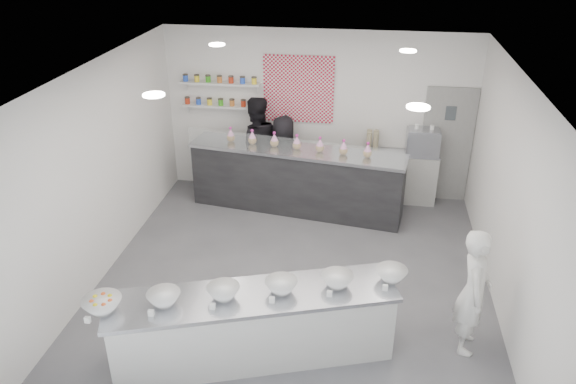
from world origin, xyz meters
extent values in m
plane|color=#515156|center=(0.00, 0.00, 0.00)|extent=(6.00, 6.00, 0.00)
plane|color=white|center=(0.00, 0.00, 3.00)|extent=(6.00, 6.00, 0.00)
plane|color=white|center=(0.00, 3.00, 1.50)|extent=(5.50, 0.00, 5.50)
plane|color=white|center=(-2.75, 0.00, 1.50)|extent=(0.00, 6.00, 6.00)
plane|color=white|center=(2.75, 0.00, 1.50)|extent=(0.00, 6.00, 6.00)
cube|color=gray|center=(2.30, 2.97, 1.05)|extent=(0.88, 0.04, 2.10)
cube|color=#AC0421|center=(-0.35, 2.98, 1.95)|extent=(1.25, 0.03, 1.20)
cube|color=silver|center=(-1.75, 2.90, 1.60)|extent=(1.45, 0.22, 0.04)
cube|color=silver|center=(-1.75, 2.90, 2.02)|extent=(1.45, 0.22, 0.04)
cylinder|color=white|center=(-1.40, -1.00, 2.98)|extent=(0.24, 0.24, 0.02)
cylinder|color=white|center=(1.40, -1.00, 2.98)|extent=(0.24, 0.24, 0.02)
cylinder|color=white|center=(-1.40, 1.60, 2.98)|extent=(0.24, 0.24, 0.02)
cylinder|color=white|center=(1.40, 1.60, 2.98)|extent=(0.24, 0.24, 0.02)
cube|color=#B7B7B2|center=(-0.24, -1.59, 0.45)|extent=(3.35, 1.75, 0.89)
cube|color=black|center=(-0.26, 2.14, 0.58)|extent=(3.78, 1.23, 1.15)
cube|color=white|center=(-0.31, 1.81, 1.31)|extent=(3.63, 0.56, 0.31)
cube|color=#B7B7B2|center=(1.55, 2.78, 0.47)|extent=(1.27, 0.40, 0.94)
cube|color=#93969E|center=(1.87, 2.78, 1.16)|extent=(0.57, 0.39, 0.43)
imported|color=silver|center=(2.25, -1.03, 0.80)|extent=(0.45, 0.63, 1.61)
imported|color=black|center=(-1.07, 2.60, 0.94)|extent=(1.12, 1.01, 1.89)
imported|color=black|center=(-0.57, 2.60, 0.78)|extent=(0.84, 0.64, 1.56)
camera|label=1|loc=(0.92, -6.59, 4.75)|focal=35.00mm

